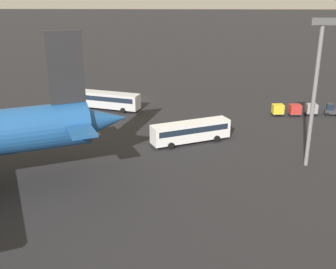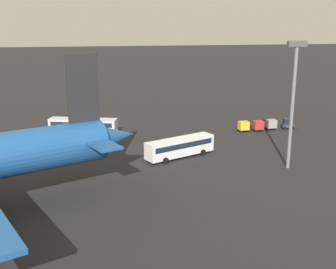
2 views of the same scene
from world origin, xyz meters
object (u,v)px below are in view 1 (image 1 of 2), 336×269
object	(u,v)px
baggage_tug	(331,110)
cargo_cart_grey	(311,109)
shuttle_bus_near	(106,99)
shuttle_bus_far	(191,130)
cargo_cart_red	(295,109)
worker_person	(135,99)
cargo_cart_yellow	(278,109)

from	to	relation	value
baggage_tug	cargo_cart_grey	size ratio (longest dim) A/B	1.23
shuttle_bus_near	shuttle_bus_far	xyz separation A→B (m)	(-15.33, 17.08, -0.03)
shuttle_bus_far	cargo_cart_red	bearing A→B (deg)	-168.19
shuttle_bus_far	cargo_cart_red	xyz separation A→B (m)	(-18.88, -13.68, -0.70)
shuttle_bus_near	cargo_cart_red	xyz separation A→B (m)	(-34.22, 3.40, -0.73)
worker_person	cargo_cart_red	bearing A→B (deg)	165.24
baggage_tug	worker_person	world-z (taller)	baggage_tug
baggage_tug	cargo_cart_red	size ratio (longest dim) A/B	1.23
cargo_cart_grey	cargo_cart_yellow	world-z (taller)	same
shuttle_bus_near	cargo_cart_grey	distance (m)	37.35
cargo_cart_yellow	cargo_cart_grey	bearing A→B (deg)	-175.12
shuttle_bus_far	cargo_cart_grey	size ratio (longest dim) A/B	5.71
worker_person	cargo_cart_red	size ratio (longest dim) A/B	0.83
baggage_tug	cargo_cart_grey	world-z (taller)	baggage_tug
shuttle_bus_near	worker_person	size ratio (longest dim) A/B	7.56
shuttle_bus_near	cargo_cart_yellow	world-z (taller)	shuttle_bus_near
cargo_cart_grey	cargo_cart_yellow	distance (m)	6.06
shuttle_bus_far	cargo_cart_yellow	world-z (taller)	shuttle_bus_far
shuttle_bus_far	cargo_cart_red	size ratio (longest dim) A/B	5.71
cargo_cart_grey	cargo_cart_red	world-z (taller)	same
cargo_cart_grey	cargo_cart_red	bearing A→B (deg)	10.57
shuttle_bus_near	baggage_tug	size ratio (longest dim) A/B	5.09
baggage_tug	cargo_cart_yellow	xyz separation A→B (m)	(9.63, 0.57, 0.25)
cargo_cart_grey	shuttle_bus_near	bearing A→B (deg)	-4.35
shuttle_bus_far	cargo_cart_red	world-z (taller)	shuttle_bus_far
cargo_cart_grey	shuttle_bus_far	bearing A→B (deg)	33.04
baggage_tug	cargo_cart_grey	distance (m)	3.60
shuttle_bus_near	baggage_tug	xyz separation A→B (m)	(-40.83, 2.78, -0.98)
shuttle_bus_far	worker_person	xyz separation A→B (m)	(10.39, -21.39, -1.02)
shuttle_bus_near	cargo_cart_grey	bearing A→B (deg)	-167.08
cargo_cart_red	cargo_cart_yellow	xyz separation A→B (m)	(3.02, -0.05, 0.00)
baggage_tug	cargo_cart_yellow	distance (m)	9.65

